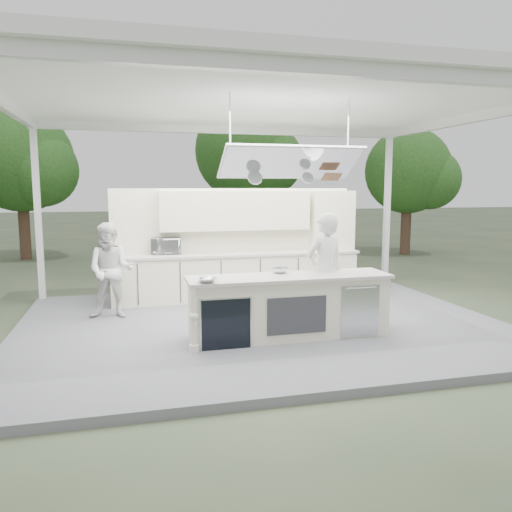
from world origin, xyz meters
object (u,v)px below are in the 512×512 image
object	(u,v)px
demo_island	(288,306)
head_chef	(325,272)
back_counter	(237,275)
sous_chef	(111,271)

from	to	relation	value
demo_island	head_chef	xyz separation A→B (m)	(0.69, 0.25, 0.46)
demo_island	back_counter	size ratio (longest dim) A/B	0.61
demo_island	back_counter	distance (m)	2.82
back_counter	sous_chef	xyz separation A→B (m)	(-2.45, -0.95, 0.36)
back_counter	head_chef	xyz separation A→B (m)	(0.86, -2.57, 0.46)
demo_island	head_chef	bearing A→B (deg)	19.70
demo_island	head_chef	size ratio (longest dim) A/B	1.65
back_counter	sous_chef	world-z (taller)	sous_chef
sous_chef	back_counter	bearing A→B (deg)	32.36
back_counter	head_chef	size ratio (longest dim) A/B	2.71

